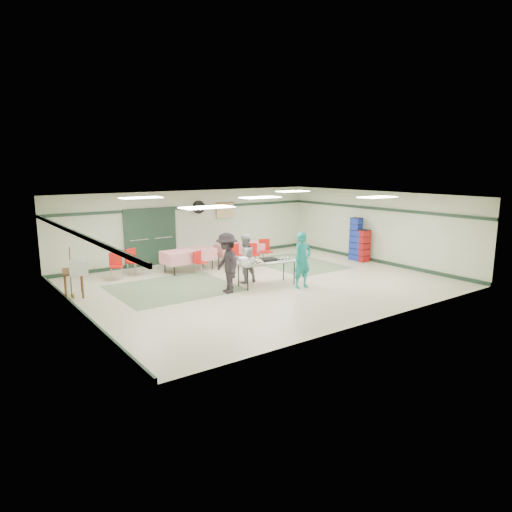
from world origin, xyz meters
TOP-DOWN VIEW (x-y plane):
  - floor at (0.00, 0.00)m, footprint 11.00×11.00m
  - ceiling at (0.00, 0.00)m, footprint 11.00×11.00m
  - wall_back at (0.00, 4.50)m, footprint 11.00×0.00m
  - wall_front at (0.00, -4.50)m, footprint 11.00×0.00m
  - wall_left at (-5.50, 0.00)m, footprint 0.00×9.00m
  - wall_right at (5.50, 0.00)m, footprint 0.00×9.00m
  - trim_back at (0.00, 4.47)m, footprint 11.00×0.06m
  - baseboard_back at (0.00, 4.47)m, footprint 11.00×0.06m
  - trim_left at (-5.47, 0.00)m, footprint 0.06×9.00m
  - baseboard_left at (-5.47, 0.00)m, footprint 0.06×9.00m
  - trim_right at (5.47, 0.00)m, footprint 0.06×9.00m
  - baseboard_right at (5.47, 0.00)m, footprint 0.06×9.00m
  - green_patch_a at (-2.50, 1.00)m, footprint 3.50×3.00m
  - green_patch_b at (2.80, 1.50)m, footprint 2.50×3.50m
  - double_door_left at (-2.20, 4.44)m, footprint 0.90×0.06m
  - double_door_right at (-1.25, 4.44)m, footprint 0.90×0.06m
  - door_frame at (-1.73, 4.42)m, footprint 2.00×0.03m
  - wall_fan at (0.30, 4.44)m, footprint 0.50×0.10m
  - scroll_banner at (1.50, 4.44)m, footprint 0.80×0.02m
  - serving_table at (-0.01, -0.36)m, footprint 1.96×0.99m
  - sheet_tray_right at (0.55, -0.46)m, footprint 0.63×0.51m
  - sheet_tray_mid at (-0.14, -0.25)m, footprint 0.61×0.49m
  - sheet_tray_left at (-0.59, -0.48)m, footprint 0.63×0.51m
  - baking_pan at (0.07, -0.35)m, footprint 0.53×0.37m
  - foam_box_stack at (-0.88, -0.37)m, footprint 0.26×0.24m
  - volunteer_teal at (0.69, -1.21)m, footprint 0.62×0.41m
  - volunteer_grey at (-0.36, 0.32)m, footprint 0.76×0.60m
  - volunteer_dark at (-1.44, -0.35)m, footprint 0.82×1.22m
  - dining_table_a at (1.15, 2.77)m, footprint 1.96×1.02m
  - dining_table_b at (-1.05, 2.77)m, footprint 1.93×0.98m
  - chair_a at (1.28, 2.19)m, footprint 0.48×0.48m
  - chair_b at (0.60, 2.20)m, footprint 0.51×0.51m
  - chair_c at (1.85, 2.20)m, footprint 0.54×0.54m
  - chair_d at (-0.95, 2.19)m, footprint 0.46×0.47m
  - chair_loose_a at (-2.88, 3.25)m, footprint 0.55×0.55m
  - chair_loose_b at (-3.53, 3.05)m, footprint 0.51×0.51m
  - crate_stack_blue_a at (5.15, 0.45)m, footprint 0.38×0.38m
  - crate_stack_red at (5.15, 0.31)m, footprint 0.42×0.42m
  - crate_stack_blue_b at (5.15, 0.72)m, footprint 0.41×0.41m
  - printer_table at (-5.15, 1.89)m, footprint 0.72×0.95m
  - office_printer at (-5.15, 1.23)m, footprint 0.55×0.50m
  - broom at (-5.23, 1.80)m, footprint 0.05×0.23m

SIDE VIEW (x-z plane):
  - floor at x=0.00m, z-range 0.00..0.00m
  - green_patch_a at x=-2.50m, z-range 0.00..0.01m
  - green_patch_b at x=2.80m, z-range 0.00..0.01m
  - baseboard_back at x=0.00m, z-range 0.00..0.12m
  - baseboard_left at x=-5.47m, z-range 0.00..0.12m
  - baseboard_right at x=5.47m, z-range 0.00..0.12m
  - chair_d at x=-0.95m, z-range 0.09..0.87m
  - chair_a at x=1.28m, z-range 0.09..0.92m
  - chair_b at x=0.60m, z-range 0.10..0.97m
  - chair_loose_b at x=-3.53m, z-range 0.10..0.98m
  - chair_loose_a at x=-2.88m, z-range 0.10..1.02m
  - dining_table_b at x=-1.05m, z-range 0.19..0.95m
  - dining_table_a at x=1.15m, z-range 0.19..0.95m
  - chair_c at x=1.85m, z-range 0.11..1.04m
  - crate_stack_blue_a at x=5.15m, z-range 0.00..1.20m
  - crate_stack_red at x=5.15m, z-range 0.00..1.23m
  - printer_table at x=-5.15m, z-range 0.26..1.01m
  - serving_table at x=-0.01m, z-range 0.34..1.10m
  - broom at x=-5.23m, z-range 0.03..1.44m
  - sheet_tray_right at x=0.55m, z-range 0.76..0.78m
  - sheet_tray_mid at x=-0.14m, z-range 0.76..0.78m
  - sheet_tray_left at x=-0.59m, z-range 0.76..0.78m
  - volunteer_grey at x=-0.36m, z-range 0.00..1.55m
  - baking_pan at x=0.07m, z-range 0.76..0.84m
  - crate_stack_blue_b at x=5.15m, z-range 0.00..1.66m
  - volunteer_teal at x=0.69m, z-range 0.00..1.70m
  - foam_box_stack at x=-0.88m, z-range 0.76..0.98m
  - volunteer_dark at x=-1.44m, z-range 0.00..1.76m
  - office_printer at x=-5.15m, z-range 0.74..1.12m
  - double_door_left at x=-2.20m, z-range 0.00..2.10m
  - double_door_right at x=-1.25m, z-range 0.00..2.10m
  - door_frame at x=-1.73m, z-range -0.02..2.12m
  - wall_back at x=0.00m, z-range -4.15..6.85m
  - wall_front at x=0.00m, z-range -4.15..6.85m
  - wall_left at x=-5.50m, z-range -3.15..5.85m
  - wall_right at x=5.50m, z-range -3.15..5.85m
  - scroll_banner at x=1.50m, z-range 1.55..2.15m
  - trim_back at x=0.00m, z-range 2.00..2.10m
  - trim_left at x=-5.47m, z-range 2.00..2.10m
  - trim_right at x=5.47m, z-range 2.00..2.10m
  - wall_fan at x=0.30m, z-range 1.80..2.30m
  - ceiling at x=0.00m, z-range 2.70..2.70m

